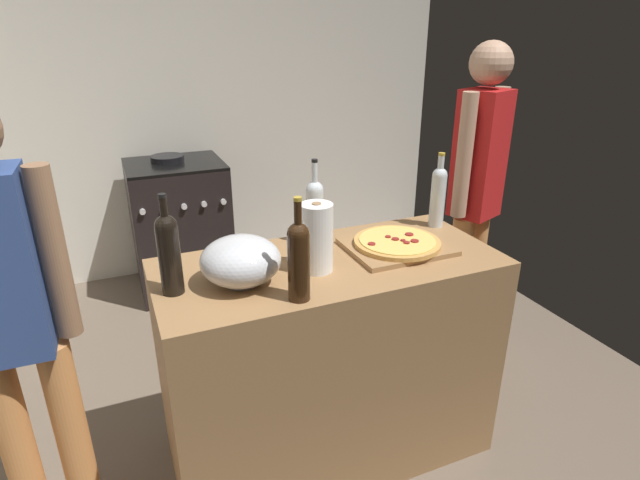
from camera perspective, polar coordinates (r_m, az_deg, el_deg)
ground_plane at (r=3.08m, az=-6.26°, el=-12.56°), size 3.82×3.38×0.02m
kitchen_wall_rear at (r=3.96m, az=-13.50°, el=15.36°), size 3.82×0.10×2.60m
counter at (r=2.20m, az=1.05°, el=-13.37°), size 1.33×0.60×0.93m
cutting_board at (r=2.09m, az=8.55°, el=-0.75°), size 0.40×0.32×0.02m
pizza at (r=2.09m, az=8.59°, el=-0.22°), size 0.35×0.35×0.03m
mixing_bowl at (r=1.79m, az=-8.84°, el=-2.30°), size 0.28×0.28×0.17m
paper_towel_roll at (r=1.85m, az=-0.38°, el=0.25°), size 0.12×0.12×0.26m
wine_bottle_dark at (r=2.10m, az=-0.59°, el=3.52°), size 0.07×0.07×0.35m
wine_bottle_amber at (r=1.64m, az=-2.39°, el=-1.98°), size 0.07×0.07×0.35m
wine_bottle_green at (r=1.75m, az=-16.48°, el=-1.17°), size 0.07×0.07×0.35m
wine_bottle_clear at (r=2.33m, az=13.03°, el=5.02°), size 0.07×0.07×0.33m
stove at (r=3.73m, az=-15.25°, el=1.46°), size 0.63×0.58×0.96m
person_in_stripes at (r=1.89m, az=-31.03°, el=-7.40°), size 0.38×0.21×1.60m
person_in_red at (r=2.77m, az=16.96°, el=5.44°), size 0.36×0.26×1.71m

